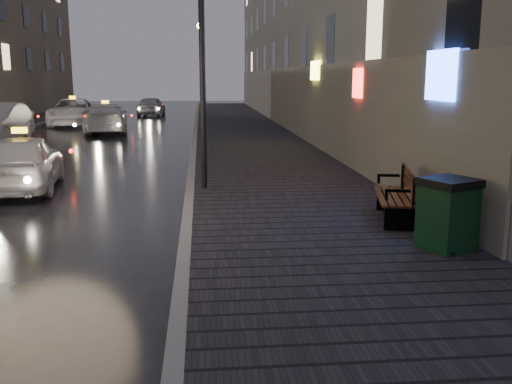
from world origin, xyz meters
The scene contains 13 objects.
ground centered at (0.00, 0.00, 0.00)m, with size 120.00×120.00×0.00m, color black.
sidewalk centered at (3.90, 21.00, 0.07)m, with size 4.60×58.00×0.15m, color black.
curb centered at (1.50, 21.00, 0.07)m, with size 0.20×58.00×0.15m, color slate.
curb_far centered at (-7.40, 21.00, 0.07)m, with size 0.20×58.00×0.15m, color slate.
building_near centered at (7.10, 25.00, 6.50)m, with size 1.80×50.00×13.00m, color #605B54.
lamp_near centered at (1.85, 6.00, 3.49)m, with size 0.36×0.36×5.28m.
lamp_far centered at (1.85, 22.00, 3.49)m, with size 0.36×0.36×5.28m.
bench centered at (5.43, 2.49, 0.63)m, with size 1.04×1.96×0.95m.
trash_bin centered at (5.54, 0.62, 0.72)m, with size 0.96×0.96×1.11m.
taxi_near centered at (-2.63, 6.88, 0.71)m, with size 1.68×4.17×1.42m, color silver.
taxi_mid centered at (-2.93, 21.65, 0.74)m, with size 2.06×5.07×1.47m, color silver.
taxi_far centered at (-5.58, 26.61, 0.77)m, with size 2.54×5.51×1.53m, color white.
car_far centered at (-1.74, 34.14, 0.69)m, with size 1.63×4.06×1.38m, color #AAA9B1.
Camera 1 is at (1.80, -7.56, 2.78)m, focal length 40.00 mm.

